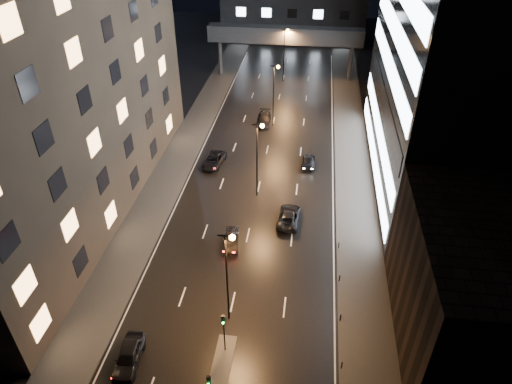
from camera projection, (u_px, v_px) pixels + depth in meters
ground at (267, 149)px, 68.31m from camera, size 160.00×160.00×0.00m
sidewalk_left at (177, 160)px, 65.55m from camera, size 5.00×110.00×0.15m
sidewalk_right at (353, 173)px, 62.85m from camera, size 5.00×110.00×0.15m
building_left at (33, 40)px, 46.30m from camera, size 15.00×48.00×40.00m
building_right_low at (468, 286)px, 37.50m from camera, size 10.00×18.00×12.00m
building_right_glass at (495, 2)px, 49.52m from camera, size 20.00×36.00×45.00m
skybridge at (285, 36)px, 87.97m from camera, size 30.00×3.00×10.00m
median_island at (220, 376)px, 37.31m from camera, size 1.60×8.00×0.15m
traffic_signal_near at (224, 327)px, 37.62m from camera, size 0.28×0.34×4.40m
bollard_row at (341, 341)px, 39.69m from camera, size 0.12×25.12×0.90m
streetlight_near at (228, 268)px, 38.54m from camera, size 1.45×0.50×10.15m
streetlight_mid_a at (258, 151)px, 54.82m from camera, size 1.45×0.50×10.15m
streetlight_mid_b at (275, 88)px, 71.10m from camera, size 1.45×0.50×10.15m
streetlight_far at (285, 48)px, 87.37m from camera, size 1.45×0.50×10.15m
car_away_a at (129, 356)px, 38.00m from camera, size 2.23×4.87×1.62m
car_away_b at (232, 240)px, 50.39m from camera, size 1.97×4.23×1.34m
car_away_c at (214, 160)px, 64.28m from camera, size 3.08×5.49×1.45m
car_away_d at (264, 119)px, 75.03m from camera, size 2.39×5.44×1.56m
car_toward_a at (289, 217)px, 53.68m from camera, size 2.77×5.44×1.47m
car_toward_b at (308, 161)px, 64.22m from camera, size 1.87×4.46×1.29m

